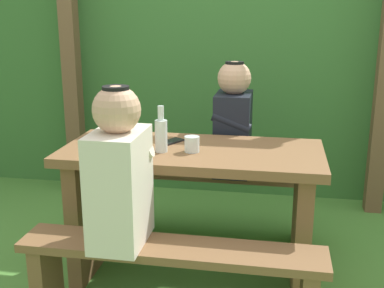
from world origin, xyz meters
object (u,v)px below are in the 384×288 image
at_px(bench_near, 171,272).
at_px(cell_phone, 172,141).
at_px(person_white_shirt, 119,173).
at_px(person_black_coat, 233,123).
at_px(bottle_left, 161,134).
at_px(picnic_table, 192,191).
at_px(bench_far, 206,189).
at_px(drinking_glass, 192,144).

relative_size(bench_near, cell_phone, 10.00).
distance_m(person_white_shirt, person_black_coat, 1.15).
distance_m(bottle_left, cell_phone, 0.22).
distance_m(bench_near, bottle_left, 0.71).
height_order(bottle_left, cell_phone, bottle_left).
bearing_deg(person_black_coat, bench_near, -98.93).
relative_size(picnic_table, person_white_shirt, 1.95).
xyz_separation_m(bench_far, bottle_left, (-0.15, -0.63, 0.53)).
xyz_separation_m(person_black_coat, cell_phone, (-0.30, -0.43, -0.02)).
distance_m(drinking_glass, cell_phone, 0.23).
bearing_deg(picnic_table, person_white_shirt, -113.08).
bearing_deg(picnic_table, drinking_glass, -80.01).
relative_size(bench_far, bottle_left, 5.70).
height_order(person_white_shirt, drinking_glass, person_white_shirt).
distance_m(drinking_glass, bottle_left, 0.17).
bearing_deg(bench_far, cell_phone, -107.12).
xyz_separation_m(picnic_table, person_white_shirt, (-0.23, -0.54, 0.28)).
bearing_deg(picnic_table, bottle_left, -149.10).
distance_m(person_white_shirt, cell_phone, 0.65).
bearing_deg(bench_far, bottle_left, -103.22).
bearing_deg(bench_near, bench_far, 90.00).
height_order(person_white_shirt, bottle_left, person_white_shirt).
bearing_deg(drinking_glass, cell_phone, 130.61).
xyz_separation_m(bench_far, person_black_coat, (0.17, -0.00, 0.46)).
xyz_separation_m(person_black_coat, bottle_left, (-0.32, -0.63, 0.07)).
bearing_deg(bench_far, person_white_shirt, -101.99).
bearing_deg(cell_phone, drinking_glass, -20.37).
xyz_separation_m(person_white_shirt, person_black_coat, (0.40, 1.08, 0.00)).
xyz_separation_m(picnic_table, bench_far, (0.00, 0.54, -0.19)).
relative_size(bench_far, drinking_glass, 16.87).
relative_size(picnic_table, cell_phone, 10.00).
xyz_separation_m(drinking_glass, cell_phone, (-0.14, 0.17, -0.04)).
distance_m(picnic_table, cell_phone, 0.31).
relative_size(person_white_shirt, bottle_left, 2.93).
relative_size(person_white_shirt, cell_phone, 5.14).
bearing_deg(bench_far, bench_near, -90.00).
bearing_deg(bottle_left, person_white_shirt, -100.25).
bearing_deg(bench_near, picnic_table, 90.00).
bearing_deg(drinking_glass, bench_far, 91.03).
xyz_separation_m(drinking_glass, bottle_left, (-0.16, -0.03, 0.06)).
height_order(person_white_shirt, cell_phone, person_white_shirt).
distance_m(picnic_table, bench_far, 0.57).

